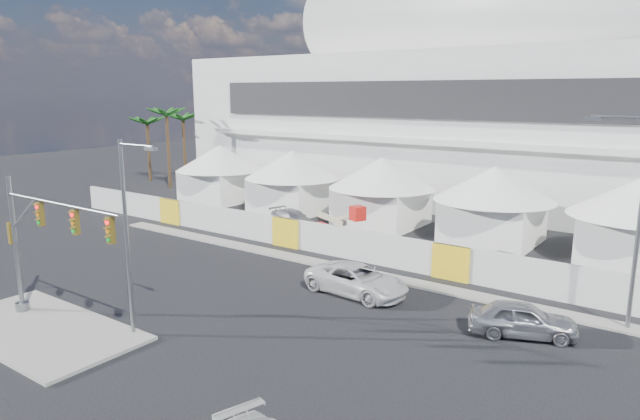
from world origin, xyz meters
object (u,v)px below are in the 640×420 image
Objects in this scene: pickup_curb at (357,280)px; streetlight_median at (129,225)px; boom_lift at (331,230)px; sedan_silver at (523,319)px; lot_car_c at (293,219)px; traffic_mast at (37,243)px; streetlight_curb at (635,207)px.

streetlight_median is at bearing 157.87° from pickup_curb.
pickup_curb is at bearing -23.30° from boom_lift.
sedan_silver reaches higher than lot_car_c.
traffic_mast reaches higher than sedan_silver.
boom_lift is at bearing 40.36° from sedan_silver.
streetlight_median reaches higher than boom_lift.
boom_lift is (-2.19, 18.07, -4.11)m from streetlight_median.
streetlight_curb is at bearing -67.36° from sedan_silver.
streetlight_curb is (24.34, -6.84, 4.92)m from lot_car_c.
pickup_curb is at bearing -165.26° from streetlight_curb.
pickup_curb reaches higher than sedan_silver.
lot_car_c is 0.47× the size of streetlight_curb.
boom_lift reaches higher than sedan_silver.
sedan_silver is at bearing -135.08° from streetlight_curb.
streetlight_median is (-13.64, -9.88, 4.21)m from sedan_silver.
pickup_curb is 15.45m from traffic_mast.
pickup_curb is at bearing 63.83° from streetlight_median.
sedan_silver is 0.47× the size of streetlight_curb.
lot_car_c is at bearing 41.57° from sedan_silver.
boom_lift is (-7.16, 7.95, 0.10)m from pickup_curb.
streetlight_median reaches higher than pickup_curb.
streetlight_median is at bearing -144.74° from lot_car_c.
streetlight_median reaches higher than lot_car_c.
streetlight_curb is (3.43, 3.42, 4.81)m from sedan_silver.
lot_car_c is (-20.91, 10.27, -0.12)m from sedan_silver.
lot_car_c is at bearing 109.84° from streetlight_median.
sedan_silver is 17.36m from streetlight_median.
boom_lift is (-19.26, 4.77, -4.70)m from streetlight_curb.
sedan_silver is 23.29m from lot_car_c.
pickup_curb is 10.70m from boom_lift.
pickup_curb is (-8.67, 0.24, 0.01)m from sedan_silver.
traffic_mast is (2.56, -21.69, 3.15)m from lot_car_c.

